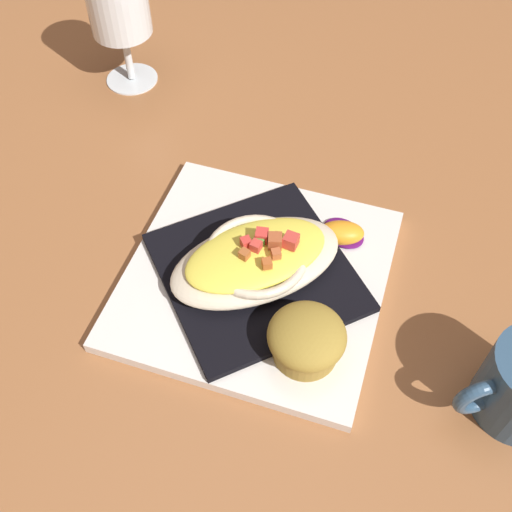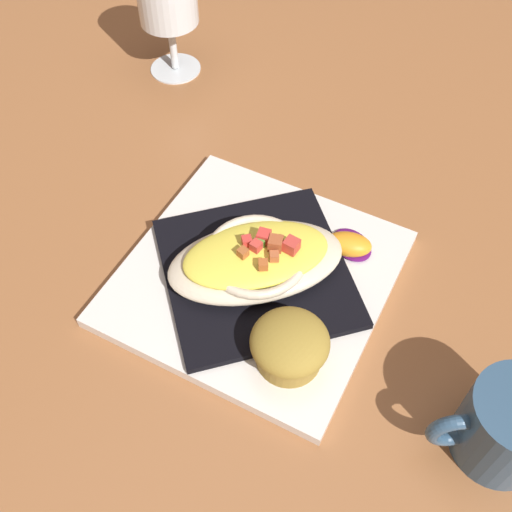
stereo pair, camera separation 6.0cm
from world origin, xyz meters
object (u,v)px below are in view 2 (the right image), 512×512
at_px(square_plate, 256,277).
at_px(stemmed_glass, 167,0).
at_px(coffee_mug, 506,428).
at_px(gratin_dish, 256,259).
at_px(orange_garnish, 349,244).
at_px(muffin, 290,345).

height_order(square_plate, stemmed_glass, stemmed_glass).
xyz_separation_m(square_plate, coffee_mug, (-0.27, 0.02, 0.03)).
relative_size(gratin_dish, orange_garnish, 3.41).
bearing_deg(coffee_mug, stemmed_glass, -24.13).
height_order(muffin, orange_garnish, muffin).
distance_m(coffee_mug, stemmed_glass, 0.62).
bearing_deg(square_plate, gratin_dish, -145.64).
height_order(gratin_dish, coffee_mug, coffee_mug).
bearing_deg(gratin_dish, orange_garnish, -126.96).
xyz_separation_m(square_plate, orange_garnish, (-0.06, -0.08, 0.02)).
distance_m(gratin_dish, muffin, 0.10).
height_order(orange_garnish, stemmed_glass, stemmed_glass).
xyz_separation_m(orange_garnish, coffee_mug, (-0.20, 0.10, 0.01)).
height_order(square_plate, muffin, muffin).
xyz_separation_m(square_plate, stemmed_glass, (0.30, -0.23, 0.10)).
distance_m(orange_garnish, coffee_mug, 0.23).
height_order(gratin_dish, orange_garnish, gratin_dish).
height_order(orange_garnish, coffee_mug, coffee_mug).
relative_size(muffin, orange_garnish, 1.24).
xyz_separation_m(gratin_dish, orange_garnish, (-0.06, -0.08, -0.02)).
bearing_deg(stemmed_glass, muffin, 142.37).
bearing_deg(gratin_dish, coffee_mug, 174.99).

